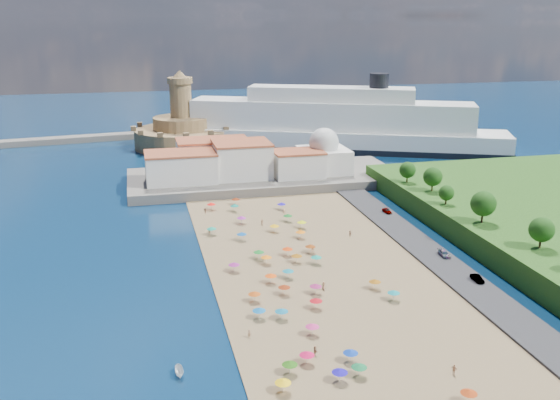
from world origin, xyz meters
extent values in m
plane|color=#071938|center=(0.00, 0.00, 0.00)|extent=(700.00, 700.00, 0.00)
cube|color=#59544C|center=(10.00, 73.00, 1.50)|extent=(90.00, 36.00, 3.00)
cube|color=#59544C|center=(-12.00, 108.00, 1.20)|extent=(18.00, 70.00, 2.40)
cube|color=silver|center=(-18.00, 69.00, 7.50)|extent=(22.00, 14.00, 9.00)
cube|color=silver|center=(2.00, 71.00, 8.50)|extent=(18.00, 16.00, 11.00)
cube|color=silver|center=(20.00, 67.00, 7.00)|extent=(16.00, 12.00, 8.00)
cube|color=silver|center=(-6.00, 83.00, 8.00)|extent=(24.00, 14.00, 10.00)
cube|color=silver|center=(30.00, 71.00, 7.00)|extent=(16.00, 16.00, 8.00)
sphere|color=silver|center=(30.00, 71.00, 13.00)|extent=(10.00, 10.00, 10.00)
cylinder|color=silver|center=(30.00, 71.00, 16.80)|extent=(1.20, 1.20, 1.60)
cylinder|color=#A88354|center=(-12.00, 138.00, 4.00)|extent=(40.00, 40.00, 8.00)
cylinder|color=#A88354|center=(-12.00, 138.00, 10.50)|extent=(24.00, 24.00, 5.00)
cylinder|color=#A88354|center=(-12.00, 138.00, 20.00)|extent=(9.00, 9.00, 14.00)
cylinder|color=#A88354|center=(-12.00, 138.00, 28.20)|extent=(10.40, 10.40, 2.40)
cone|color=#A88354|center=(-12.00, 138.00, 30.90)|extent=(6.00, 6.00, 3.00)
cube|color=black|center=(47.74, 119.42, 1.17)|extent=(142.31, 76.80, 2.34)
cube|color=white|center=(47.74, 119.42, 4.33)|extent=(141.23, 76.04, 8.67)
cube|color=white|center=(47.74, 119.42, 14.45)|extent=(113.13, 61.19, 11.56)
cube|color=white|center=(47.74, 119.42, 23.11)|extent=(67.31, 38.79, 5.78)
cylinder|color=black|center=(65.46, 111.88, 28.89)|extent=(7.70, 7.70, 5.78)
cylinder|color=gray|center=(9.55, 23.64, 1.25)|extent=(0.07, 0.07, 2.00)
cone|color=#D2E30C|center=(9.55, 23.64, 2.15)|extent=(2.50, 2.50, 0.60)
cylinder|color=gray|center=(-11.45, -23.73, 1.25)|extent=(0.07, 0.07, 2.00)
cone|color=#0C5EA4|center=(-11.45, -23.73, 2.15)|extent=(2.50, 2.50, 0.60)
cylinder|color=gray|center=(1.88, 22.34, 1.25)|extent=(0.07, 0.07, 2.00)
cone|color=#E9AB0C|center=(1.88, 22.34, 2.15)|extent=(2.50, 2.50, 0.60)
cylinder|color=gray|center=(-7.41, 18.11, 1.25)|extent=(0.07, 0.07, 2.00)
cone|color=#0B4E9A|center=(-7.41, 18.11, 2.15)|extent=(2.50, 2.50, 0.60)
cylinder|color=gray|center=(-5.24, 30.85, 1.25)|extent=(0.07, 0.07, 2.00)
cone|color=purple|center=(-5.24, 30.85, 2.15)|extent=(2.50, 2.50, 0.60)
cylinder|color=gray|center=(-5.92, -8.69, 1.25)|extent=(0.07, 0.07, 2.00)
cone|color=#F14D0A|center=(-5.92, -8.69, 2.15)|extent=(2.50, 2.50, 0.60)
cylinder|color=gray|center=(-4.53, -14.85, 1.25)|extent=(0.07, 0.07, 2.00)
cone|color=maroon|center=(-4.53, -14.85, 2.15)|extent=(2.50, 2.50, 0.60)
cylinder|color=gray|center=(-0.11, -22.24, 1.25)|extent=(0.07, 0.07, 2.00)
cone|color=red|center=(-0.11, -22.24, 2.15)|extent=(2.50, 2.50, 0.60)
cylinder|color=gray|center=(-12.66, -47.54, 1.25)|extent=(0.07, 0.07, 2.00)
cone|color=yellow|center=(-12.66, -47.54, 2.15)|extent=(2.50, 2.50, 0.60)
cylinder|color=gray|center=(14.12, -16.44, 1.25)|extent=(0.07, 0.07, 2.00)
cone|color=#9A5A0E|center=(14.12, -16.44, 2.15)|extent=(2.50, 2.50, 0.60)
cylinder|color=gray|center=(15.72, -22.28, 1.25)|extent=(0.07, 0.07, 2.00)
cone|color=#0F808A|center=(15.72, -22.28, 2.15)|extent=(2.50, 2.50, 0.60)
cylinder|color=gray|center=(-10.46, -42.92, 1.25)|extent=(0.07, 0.07, 2.00)
cone|color=#266411|center=(-10.46, -42.92, 2.15)|extent=(2.50, 2.50, 0.60)
cylinder|color=gray|center=(-4.66, 1.70, 1.25)|extent=(0.07, 0.07, 2.00)
cone|color=orange|center=(-4.66, 1.70, 2.15)|extent=(2.50, 2.50, 0.60)
cylinder|color=gray|center=(-0.21, -46.12, 1.25)|extent=(0.07, 0.07, 2.00)
cone|color=#126A37|center=(-0.21, -46.12, 2.15)|extent=(2.50, 2.50, 0.60)
cylinder|color=gray|center=(7.31, 29.86, 1.25)|extent=(0.07, 0.07, 2.00)
cone|color=#136B21|center=(7.31, 29.86, 2.15)|extent=(2.50, 2.50, 0.60)
cylinder|color=gray|center=(1.72, -15.84, 1.25)|extent=(0.07, 0.07, 2.00)
cone|color=#98205E|center=(1.72, -15.84, 2.15)|extent=(2.50, 2.50, 0.60)
cylinder|color=gray|center=(6.84, 5.95, 1.25)|extent=(0.07, 0.07, 2.00)
cone|color=#81360B|center=(6.84, 5.95, 2.15)|extent=(2.50, 2.50, 0.60)
cylinder|color=gray|center=(-11.53, 45.30, 1.25)|extent=(0.07, 0.07, 2.00)
cone|color=#FF120B|center=(-11.53, 45.30, 2.15)|extent=(2.50, 2.50, 0.60)
cylinder|color=gray|center=(-3.59, -46.80, 1.25)|extent=(0.07, 0.07, 2.00)
cone|color=#190DAE|center=(-3.59, -46.80, 2.15)|extent=(2.50, 2.50, 0.60)
cylinder|color=gray|center=(-3.86, 48.69, 1.25)|extent=(0.07, 0.07, 2.00)
cone|color=maroon|center=(-3.86, 48.69, 2.15)|extent=(2.50, 2.50, 0.60)
cylinder|color=gray|center=(-12.40, -0.93, 1.25)|extent=(0.07, 0.07, 2.00)
cone|color=#982081|center=(-12.40, -0.93, 2.15)|extent=(2.50, 2.50, 0.60)
cylinder|color=gray|center=(-5.67, 5.19, 1.25)|extent=(0.07, 0.07, 2.00)
cone|color=#147623|center=(-5.67, 5.19, 2.15)|extent=(2.50, 2.50, 0.60)
cylinder|color=gray|center=(6.25, -0.93, 1.25)|extent=(0.07, 0.07, 2.00)
cone|color=#0F8D79|center=(6.25, -0.93, 2.15)|extent=(2.50, 2.50, 0.60)
cylinder|color=gray|center=(-0.09, -41.80, 1.25)|extent=(0.07, 0.07, 2.00)
cone|color=#0C34A2|center=(-0.09, -41.80, 2.15)|extent=(2.50, 2.50, 0.60)
cylinder|color=gray|center=(-14.17, 23.93, 1.25)|extent=(0.07, 0.07, 2.00)
cone|color=#0F9172|center=(-14.17, 23.93, 2.15)|extent=(2.50, 2.50, 0.60)
cylinder|color=gray|center=(-1.80, -7.07, 1.25)|extent=(0.07, 0.07, 2.00)
cone|color=#0F7990|center=(-1.80, -7.07, 2.15)|extent=(2.50, 2.50, 0.60)
cylinder|color=gray|center=(8.17, 40.81, 1.25)|extent=(0.07, 0.07, 2.00)
cone|color=#1C0EB8|center=(8.17, 40.81, 2.15)|extent=(2.50, 2.50, 0.60)
cylinder|color=gray|center=(-7.10, -40.80, 1.25)|extent=(0.07, 0.07, 2.00)
cone|color=#CC1048|center=(-7.10, -40.80, 2.15)|extent=(2.50, 2.50, 0.60)
cylinder|color=gray|center=(1.21, 5.58, 1.25)|extent=(0.07, 0.07, 2.00)
cone|color=#E63E0A|center=(1.21, 5.58, 2.15)|extent=(2.50, 2.50, 0.60)
cylinder|color=gray|center=(-7.50, -24.97, 1.25)|extent=(0.07, 0.07, 2.00)
cone|color=#0F6B92|center=(-7.50, -24.97, 2.15)|extent=(2.50, 2.50, 0.60)
cylinder|color=gray|center=(7.25, 16.34, 1.25)|extent=(0.07, 0.07, 2.00)
cone|color=orange|center=(7.25, 16.34, 2.15)|extent=(2.50, 2.50, 0.60)
cylinder|color=gray|center=(-3.64, -31.92, 1.25)|extent=(0.07, 0.07, 2.00)
cone|color=#CC2B77|center=(-3.64, -31.92, 2.15)|extent=(2.50, 2.50, 0.60)
cylinder|color=gray|center=(12.74, -56.27, 1.25)|extent=(0.07, 0.07, 2.00)
cone|color=#AA350D|center=(12.74, -56.27, 2.15)|extent=(2.50, 2.50, 0.60)
cylinder|color=gray|center=(2.17, 0.90, 1.25)|extent=(0.07, 0.07, 2.00)
cone|color=#9C5C0E|center=(2.17, 0.90, 2.15)|extent=(2.50, 2.50, 0.60)
cylinder|color=gray|center=(-10.94, -16.58, 1.25)|extent=(0.07, 0.07, 2.00)
cone|color=#B9490E|center=(-10.94, -16.58, 2.15)|extent=(2.50, 2.50, 0.60)
cylinder|color=gray|center=(-5.25, 42.27, 1.25)|extent=(0.07, 0.07, 2.00)
cone|color=#0D7767|center=(-5.25, 42.27, 2.15)|extent=(2.50, 2.50, 0.60)
imported|color=tan|center=(7.75, 7.05, 1.18)|extent=(0.80, 0.69, 1.85)
imported|color=tan|center=(-14.50, -30.25, 1.03)|extent=(0.65, 0.51, 1.56)
imported|color=tan|center=(-14.72, 23.99, 1.14)|extent=(1.18, 0.72, 1.78)
imported|color=tan|center=(-0.04, 28.63, 1.10)|extent=(0.99, 1.04, 1.70)
imported|color=tan|center=(7.74, 36.07, 1.09)|extent=(1.23, 0.95, 1.68)
imported|color=tan|center=(3.83, -14.39, 1.16)|extent=(0.91, 1.05, 1.82)
imported|color=tan|center=(-5.05, -38.56, 1.12)|extent=(0.73, 1.67, 1.74)
imported|color=tan|center=(19.81, 14.73, 1.05)|extent=(0.71, 1.53, 1.59)
imported|color=tan|center=(-13.62, 41.94, 1.17)|extent=(1.16, 0.94, 1.84)
imported|color=tan|center=(14.34, -49.05, 1.16)|extent=(1.06, 1.08, 1.82)
imported|color=white|center=(-27.25, -39.17, 0.66)|extent=(1.43, 3.48, 1.33)
imported|color=gray|center=(36.00, -18.64, 1.35)|extent=(1.43, 3.95, 1.30)
imported|color=gray|center=(36.00, 29.69, 1.34)|extent=(1.78, 3.85, 1.28)
imported|color=gray|center=(36.00, -4.12, 1.33)|extent=(1.98, 4.42, 1.26)
cylinder|color=#382314|center=(51.53, -16.59, 7.50)|extent=(0.50, 0.50, 2.99)
sphere|color=#14380F|center=(51.53, -16.59, 10.19)|extent=(5.39, 5.39, 5.39)
cylinder|color=#382314|center=(48.60, 1.82, 7.70)|extent=(0.50, 0.50, 3.41)
sphere|color=#14380F|center=(48.60, 1.82, 10.77)|extent=(6.13, 6.13, 6.13)
cylinder|color=#382314|center=(47.32, 17.61, 7.14)|extent=(0.50, 0.50, 2.28)
sphere|color=#14380F|center=(47.32, 17.61, 9.19)|extent=(4.10, 4.10, 4.10)
cylinder|color=#382314|center=(49.74, 30.44, 7.51)|extent=(0.50, 0.50, 3.02)
sphere|color=#14380F|center=(49.74, 30.44, 10.23)|extent=(5.44, 5.44, 5.44)
cylinder|color=#382314|center=(46.89, 41.10, 7.36)|extent=(0.50, 0.50, 2.71)
sphere|color=#14380F|center=(46.89, 41.10, 9.80)|extent=(4.88, 4.88, 4.88)
camera|label=1|loc=(-31.58, -125.87, 53.93)|focal=40.00mm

